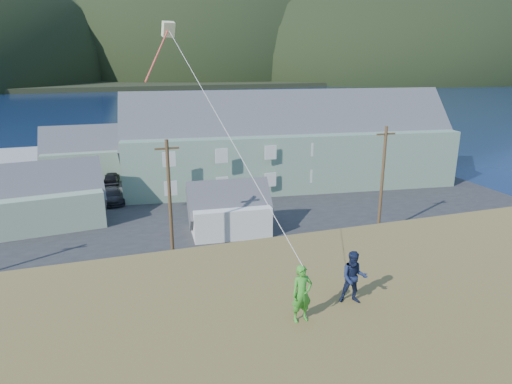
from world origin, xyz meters
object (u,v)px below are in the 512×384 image
Objects in this scene: lodge at (288,142)px; kite_flyer_navy at (354,278)px; shed_white at (229,209)px; wharf at (90,155)px; shed_palegreen_near at (47,197)px; shed_palegreen_far at (92,154)px; kite_flyer_green at (302,294)px.

kite_flyer_navy is at bearing -102.23° from lodge.
wharf is at bearing 113.55° from shed_white.
lodge is 25.42m from shed_palegreen_near.
shed_white is 25.04m from shed_palegreen_far.
lodge is at bearing 92.41° from kite_flyer_navy.
wharf is 11.78m from shed_palegreen_far.
shed_palegreen_far is (-21.13, 9.94, -1.98)m from lodge.
wharf is 0.70× the size of lodge.
kite_flyer_navy is at bearing -81.24° from wharf.
lodge reaches higher than shed_white.
shed_palegreen_near is at bearing 132.91° from kite_flyer_navy.
kite_flyer_green is 1.84m from kite_flyer_navy.
kite_flyer_green is at bearing -95.49° from shed_white.
shed_white is 4.43× the size of kite_flyer_navy.
shed_palegreen_far is at bearing -86.54° from wharf.
wharf is at bearing 120.67° from kite_flyer_navy.
wharf is at bearing 94.93° from shed_palegreen_far.
lodge reaches higher than shed_palegreen_near.
kite_flyer_green is (9.87, -30.80, 5.48)m from shed_palegreen_near.
shed_white is at bearing 75.99° from kite_flyer_green.
wharf is 59.08m from kite_flyer_navy.
lodge is 39.81m from kite_flyer_green.
wharf is at bearing 142.77° from lodge.
lodge is 16.52m from shed_white.
shed_palegreen_near reaches higher than shed_white.
kite_flyer_green is at bearing -80.72° from shed_palegreen_far.
lodge is at bearing -44.50° from wharf.
shed_palegreen_near reaches higher than wharf.
shed_palegreen_near is 15.73m from shed_white.
shed_palegreen_near is 1.39× the size of shed_white.
shed_palegreen_far is 47.52m from kite_flyer_green.
kite_flyer_navy reaches higher than shed_palegreen_near.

